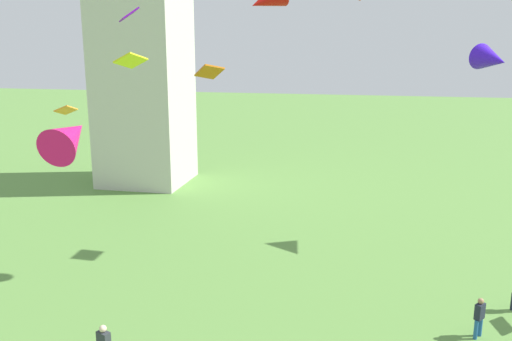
{
  "coord_description": "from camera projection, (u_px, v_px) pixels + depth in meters",
  "views": [
    {
      "loc": [
        3.43,
        -2.37,
        11.19
      ],
      "look_at": [
        -0.73,
        17.28,
        6.46
      ],
      "focal_mm": 37.99,
      "sensor_mm": 36.0,
      "label": 1
    }
  ],
  "objects": [
    {
      "name": "kite_flying_9",
      "position": [
        492.0,
        59.0,
        28.76
      ],
      "size": [
        2.27,
        2.57,
        1.67
      ],
      "rotation": [
        0.0,
        0.0,
        0.49
      ],
      "color": "#3913D6"
    },
    {
      "name": "kite_flying_3",
      "position": [
        267.0,
        0.0,
        24.18
      ],
      "size": [
        2.21,
        2.11,
        1.65
      ],
      "rotation": [
        0.0,
        0.0,
        5.41
      ],
      "color": "red"
    },
    {
      "name": "kite_flying_5",
      "position": [
        129.0,
        15.0,
        31.24
      ],
      "size": [
        1.68,
        1.92,
        0.84
      ],
      "rotation": [
        0.0,
        0.0,
        2.17
      ],
      "color": "#6D0EB4"
    },
    {
      "name": "kite_flying_6",
      "position": [
        66.0,
        110.0,
        23.5
      ],
      "size": [
        0.65,
        1.01,
        0.55
      ],
      "rotation": [
        0.0,
        0.0,
        4.74
      ],
      "color": "orange"
    },
    {
      "name": "kite_flying_7",
      "position": [
        131.0,
        61.0,
        18.39
      ],
      "size": [
        0.88,
        1.09,
        0.6
      ],
      "rotation": [
        0.0,
        0.0,
        1.39
      ],
      "color": "yellow"
    },
    {
      "name": "person_4",
      "position": [
        479.0,
        315.0,
        20.91
      ],
      "size": [
        0.45,
        0.49,
        1.65
      ],
      "rotation": [
        0.0,
        0.0,
        4.08
      ],
      "color": "#235693",
      "rests_on": "ground_plane"
    },
    {
      "name": "kite_flying_2",
      "position": [
        209.0,
        72.0,
        22.21
      ],
      "size": [
        1.44,
        1.39,
        0.7
      ],
      "rotation": [
        0.0,
        0.0,
        2.29
      ],
      "color": "#C46107"
    },
    {
      "name": "kite_flying_8",
      "position": [
        70.0,
        136.0,
        21.27
      ],
      "size": [
        1.66,
        2.58,
        2.09
      ],
      "rotation": [
        0.0,
        0.0,
        3.17
      ],
      "color": "#D81268"
    }
  ]
}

